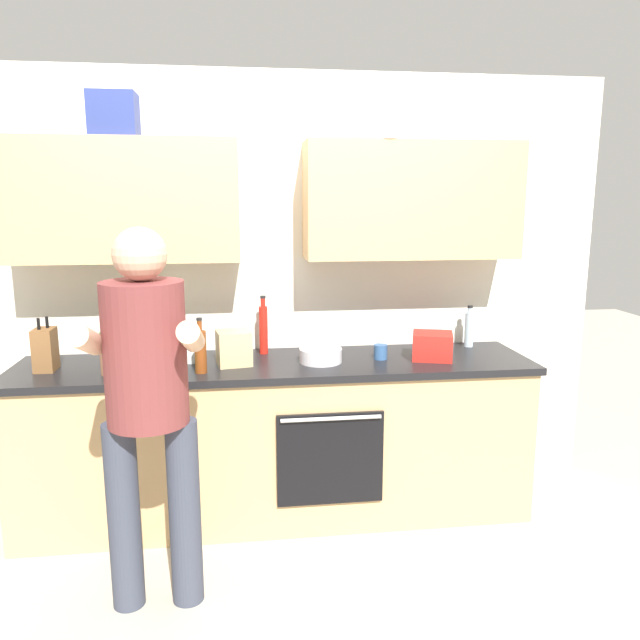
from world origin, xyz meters
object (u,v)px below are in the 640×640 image
object	(u,v)px
grocery_bag_bread	(234,348)
grocery_bag_produce	(176,341)
knife_block	(45,349)
cup_tea	(381,352)
bottle_hotsauce	(263,328)
person_standing	(147,392)
mixing_bowl	(321,355)
potted_herb	(114,349)
bottle_vinegar	(200,351)
grocery_bag_crisps	(432,346)
bottle_oil	(143,333)
bottle_water	(469,329)
bottle_soda	(178,350)

from	to	relation	value
grocery_bag_bread	grocery_bag_produce	xyz separation A→B (m)	(-0.32, 0.12, 0.02)
knife_block	grocery_bag_bread	distance (m)	0.98
cup_tea	grocery_bag_produce	xyz separation A→B (m)	(-1.13, 0.11, 0.07)
bottle_hotsauce	knife_block	xyz separation A→B (m)	(-1.15, -0.22, -0.04)
person_standing	mixing_bowl	bearing A→B (deg)	40.53
potted_herb	grocery_bag_bread	world-z (taller)	potted_herb
bottle_hotsauce	mixing_bowl	world-z (taller)	bottle_hotsauce
cup_tea	bottle_vinegar	bearing A→B (deg)	-171.30
person_standing	grocery_bag_crisps	world-z (taller)	person_standing
bottle_oil	potted_herb	xyz separation A→B (m)	(-0.10, -0.32, -0.01)
knife_block	grocery_bag_bread	bearing A→B (deg)	-0.62
bottle_vinegar	bottle_water	xyz separation A→B (m)	(1.59, 0.38, -0.01)
bottle_soda	bottle_oil	bearing A→B (deg)	121.78
person_standing	bottle_water	bearing A→B (deg)	28.29
bottle_oil	knife_block	bearing A→B (deg)	-155.79
mixing_bowl	grocery_bag_bread	size ratio (longest dim) A/B	1.25
person_standing	bottle_oil	size ratio (longest dim) A/B	4.84
grocery_bag_bread	potted_herb	bearing A→B (deg)	-170.91
grocery_bag_crisps	grocery_bag_produce	bearing A→B (deg)	174.27
bottle_soda	bottle_hotsauce	xyz separation A→B (m)	(0.45, 0.38, 0.02)
bottle_vinegar	bottle_oil	distance (m)	0.50
person_standing	grocery_bag_bread	size ratio (longest dim) A/B	8.96
knife_block	bottle_oil	bearing A→B (deg)	24.21
bottle_hotsauce	grocery_bag_crisps	size ratio (longest dim) A/B	1.56
bottle_vinegar	bottle_oil	bearing A→B (deg)	133.62
person_standing	bottle_water	size ratio (longest dim) A/B	6.61
cup_tea	grocery_bag_produce	size ratio (longest dim) A/B	0.32
bottle_oil	bottle_hotsauce	xyz separation A→B (m)	(0.68, 0.01, 0.01)
bottle_hotsauce	potted_herb	bearing A→B (deg)	-157.40
bottle_vinegar	mixing_bowl	world-z (taller)	bottle_vinegar
bottle_hotsauce	grocery_bag_bread	bearing A→B (deg)	-126.83
cup_tea	mixing_bowl	world-z (taller)	cup_tea
bottle_soda	cup_tea	world-z (taller)	bottle_soda
person_standing	bottle_water	xyz separation A→B (m)	(1.77, 0.95, 0.02)
bottle_vinegar	grocery_bag_crisps	xyz separation A→B (m)	(1.27, 0.12, -0.04)
person_standing	bottle_soda	size ratio (longest dim) A/B	5.86
bottle_hotsauce	grocery_bag_crisps	bearing A→B (deg)	-14.76
bottle_soda	grocery_bag_bread	bearing A→B (deg)	28.00
bottle_hotsauce	grocery_bag_crisps	world-z (taller)	bottle_hotsauce
cup_tea	bottle_hotsauce	bearing A→B (deg)	161.64
knife_block	grocery_bag_produce	world-z (taller)	knife_block
cup_tea	grocery_bag_produce	world-z (taller)	grocery_bag_produce
mixing_bowl	knife_block	world-z (taller)	knife_block
bottle_hotsauce	grocery_bag_produce	distance (m)	0.50
bottle_oil	knife_block	size ratio (longest dim) A/B	1.22
bottle_oil	cup_tea	xyz separation A→B (m)	(1.33, -0.21, -0.10)
knife_block	grocery_bag_crisps	world-z (taller)	knife_block
bottle_water	potted_herb	xyz separation A→B (m)	(-2.03, -0.33, 0.02)
person_standing	knife_block	bearing A→B (deg)	130.58
mixing_bowl	grocery_bag_produce	size ratio (longest dim) A/B	0.92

